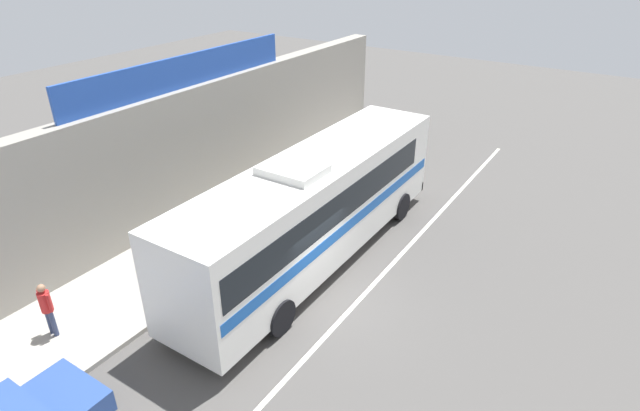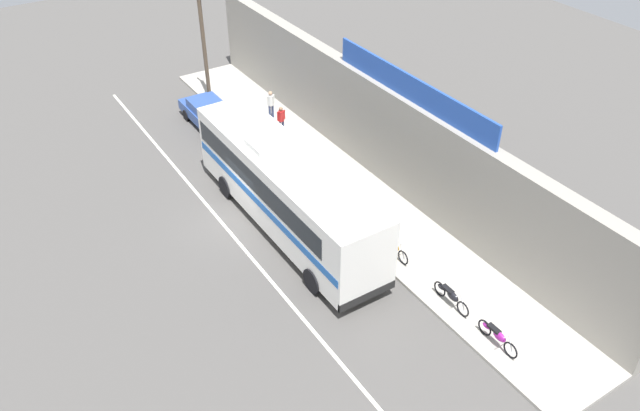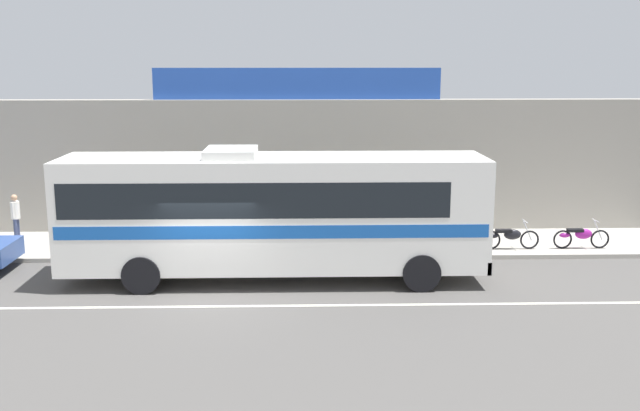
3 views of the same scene
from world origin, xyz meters
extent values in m
plane|color=#4F4C49|center=(0.00, 0.00, 0.00)|extent=(70.00, 70.00, 0.00)
cube|color=#A8A399|center=(0.00, 5.20, 0.07)|extent=(30.00, 3.60, 0.14)
cube|color=gray|center=(0.00, 7.35, 2.40)|extent=(30.00, 0.70, 4.80)
cube|color=#234CAD|center=(2.37, 7.35, 5.35)|extent=(10.11, 0.12, 1.10)
cube|color=silver|center=(0.00, -0.80, 0.00)|extent=(30.00, 0.14, 0.01)
cube|color=white|center=(1.71, 1.50, 1.99)|extent=(11.80, 2.52, 3.10)
cube|color=black|center=(1.24, 1.50, 2.54)|extent=(10.39, 2.54, 0.96)
cube|color=#1956B2|center=(1.71, 1.50, 1.69)|extent=(11.57, 2.54, 0.36)
cube|color=black|center=(7.58, 1.50, 2.44)|extent=(0.04, 2.27, 1.40)
cube|color=black|center=(7.57, 1.50, 0.62)|extent=(0.12, 2.52, 0.36)
cube|color=silver|center=(0.53, 1.50, 3.66)|extent=(1.40, 1.76, 0.24)
cylinder|color=black|center=(5.73, 2.67, 0.52)|extent=(1.04, 0.32, 1.04)
cylinder|color=black|center=(5.73, 0.33, 0.52)|extent=(1.04, 0.32, 1.04)
cylinder|color=black|center=(-1.83, 2.67, 0.52)|extent=(1.04, 0.32, 1.04)
cylinder|color=black|center=(-1.83, 0.33, 0.52)|extent=(1.04, 0.32, 1.04)
cube|color=#2D4C93|center=(-8.36, 2.50, 0.61)|extent=(4.59, 1.79, 0.56)
cube|color=#2D4C93|center=(-8.46, 2.50, 1.13)|extent=(2.39, 1.61, 0.48)
cube|color=black|center=(-7.58, 2.50, 1.09)|extent=(0.21, 1.50, 0.34)
cylinder|color=black|center=(-7.02, 3.35, 0.31)|extent=(0.62, 0.20, 0.62)
cylinder|color=black|center=(-7.02, 1.66, 0.31)|extent=(0.62, 0.20, 0.62)
cylinder|color=black|center=(-9.69, 3.35, 0.31)|extent=(0.62, 0.20, 0.62)
cylinder|color=black|center=(-9.69, 1.66, 0.31)|extent=(0.62, 0.20, 0.62)
cylinder|color=brown|center=(-11.24, 3.77, 3.81)|extent=(0.22, 0.22, 7.33)
torus|color=black|center=(12.20, 4.15, 0.45)|extent=(0.62, 0.06, 0.62)
torus|color=black|center=(10.98, 4.15, 0.45)|extent=(0.62, 0.06, 0.62)
cylinder|color=silver|center=(12.12, 4.15, 0.75)|extent=(0.34, 0.04, 0.65)
cylinder|color=silver|center=(12.02, 4.15, 1.07)|extent=(0.03, 0.56, 0.03)
ellipsoid|color=#991E8C|center=(11.65, 4.15, 0.63)|extent=(0.56, 0.22, 0.34)
cube|color=black|center=(11.37, 4.15, 0.75)|extent=(0.52, 0.20, 0.10)
ellipsoid|color=#991E8C|center=(11.04, 4.15, 0.59)|extent=(0.36, 0.14, 0.16)
torus|color=black|center=(6.46, 4.10, 0.45)|extent=(0.62, 0.06, 0.62)
torus|color=black|center=(5.15, 4.10, 0.45)|extent=(0.62, 0.06, 0.62)
cylinder|color=silver|center=(6.38, 4.10, 0.75)|extent=(0.34, 0.04, 0.65)
cylinder|color=silver|center=(6.28, 4.10, 1.07)|extent=(0.03, 0.56, 0.03)
ellipsoid|color=orange|center=(5.87, 4.10, 0.63)|extent=(0.56, 0.22, 0.34)
cube|color=black|center=(5.57, 4.10, 0.75)|extent=(0.52, 0.20, 0.10)
ellipsoid|color=orange|center=(5.21, 4.10, 0.59)|extent=(0.36, 0.14, 0.16)
torus|color=black|center=(9.88, 4.13, 0.45)|extent=(0.62, 0.06, 0.62)
torus|color=black|center=(8.63, 4.13, 0.45)|extent=(0.62, 0.06, 0.62)
cylinder|color=silver|center=(9.80, 4.13, 0.75)|extent=(0.34, 0.04, 0.65)
cylinder|color=silver|center=(9.70, 4.13, 1.07)|extent=(0.03, 0.56, 0.03)
ellipsoid|color=black|center=(9.32, 4.13, 0.63)|extent=(0.56, 0.22, 0.34)
cube|color=black|center=(9.03, 4.13, 0.75)|extent=(0.52, 0.20, 0.10)
ellipsoid|color=black|center=(8.69, 4.13, 0.59)|extent=(0.36, 0.14, 0.16)
cylinder|color=navy|center=(-5.28, 5.33, 0.53)|extent=(0.13, 0.13, 0.78)
cylinder|color=navy|center=(-5.28, 5.15, 0.53)|extent=(0.13, 0.13, 0.78)
cylinder|color=red|center=(-5.28, 5.24, 1.21)|extent=(0.30, 0.30, 0.58)
sphere|color=#A37556|center=(-5.28, 5.24, 1.64)|extent=(0.21, 0.21, 0.21)
cylinder|color=red|center=(-5.28, 5.44, 1.24)|extent=(0.08, 0.08, 0.54)
cylinder|color=red|center=(-5.28, 5.04, 1.24)|extent=(0.08, 0.08, 0.54)
cylinder|color=navy|center=(-7.15, 5.75, 0.53)|extent=(0.13, 0.13, 0.78)
cylinder|color=navy|center=(-7.15, 5.57, 0.53)|extent=(0.13, 0.13, 0.78)
cylinder|color=white|center=(-7.15, 5.66, 1.21)|extent=(0.30, 0.30, 0.58)
sphere|color=tan|center=(-7.15, 5.66, 1.64)|extent=(0.21, 0.21, 0.21)
cylinder|color=white|center=(-7.15, 5.86, 1.24)|extent=(0.08, 0.08, 0.54)
cylinder|color=white|center=(-7.15, 5.46, 1.24)|extent=(0.08, 0.08, 0.54)
camera|label=1|loc=(-10.30, -6.46, 9.59)|focal=28.97mm
camera|label=2|loc=(20.99, -9.17, 17.18)|focal=35.84mm
camera|label=3|loc=(2.46, -18.57, 6.22)|focal=40.87mm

